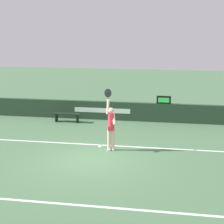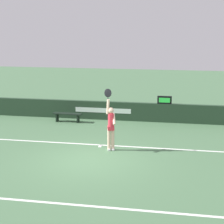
{
  "view_description": "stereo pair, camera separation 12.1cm",
  "coord_description": "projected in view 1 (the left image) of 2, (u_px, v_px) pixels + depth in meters",
  "views": [
    {
      "loc": [
        3.22,
        -13.48,
        4.95
      ],
      "look_at": [
        0.58,
        1.32,
        1.57
      ],
      "focal_mm": 62.98,
      "sensor_mm": 36.0,
      "label": 1
    },
    {
      "loc": [
        3.34,
        -13.46,
        4.95
      ],
      "look_at": [
        0.58,
        1.32,
        1.57
      ],
      "focal_mm": 62.98,
      "sensor_mm": 36.0,
      "label": 2
    }
  ],
  "objects": [
    {
      "name": "court_lines",
      "position": [
        85.0,
        168.0,
        13.75
      ],
      "size": [
        10.96,
        5.68,
        0.0
      ],
      "color": "white",
      "rests_on": "ground"
    },
    {
      "name": "back_wall",
      "position": [
        118.0,
        111.0,
        20.56
      ],
      "size": [
        16.4,
        0.24,
        0.97
      ],
      "color": "#213926",
      "rests_on": "ground"
    },
    {
      "name": "speed_display",
      "position": [
        164.0,
        100.0,
        20.01
      ],
      "size": [
        0.72,
        0.16,
        0.39
      ],
      "color": "black",
      "rests_on": "back_wall"
    },
    {
      "name": "ground_plane",
      "position": [
        91.0,
        160.0,
        14.59
      ],
      "size": [
        60.0,
        60.0,
        0.0
      ],
      "primitive_type": "plane",
      "color": "#4A714C"
    },
    {
      "name": "tennis_ball",
      "position": [
        109.0,
        90.0,
        15.29
      ],
      "size": [
        0.07,
        0.07,
        0.07
      ],
      "color": "#CADC38"
    },
    {
      "name": "courtside_bench_near",
      "position": [
        67.0,
        115.0,
        20.19
      ],
      "size": [
        1.5,
        0.41,
        0.46
      ],
      "color": "black",
      "rests_on": "ground"
    },
    {
      "name": "tennis_player",
      "position": [
        111.0,
        125.0,
        15.53
      ],
      "size": [
        0.5,
        0.48,
        2.51
      ],
      "color": "beige",
      "rests_on": "ground"
    }
  ]
}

